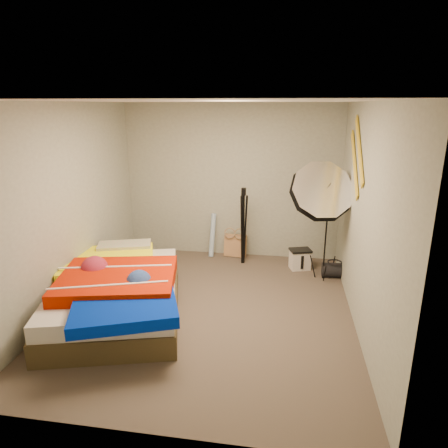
% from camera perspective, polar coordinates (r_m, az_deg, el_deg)
% --- Properties ---
extents(floor, '(4.00, 4.00, 0.00)m').
position_cam_1_polar(floor, '(5.11, -2.21, -12.16)').
color(floor, brown).
rests_on(floor, ground).
extents(ceiling, '(4.00, 4.00, 0.00)m').
position_cam_1_polar(ceiling, '(4.47, -2.58, 17.14)').
color(ceiling, silver).
rests_on(ceiling, wall_back).
extents(wall_back, '(3.50, 0.00, 3.50)m').
position_cam_1_polar(wall_back, '(6.56, 1.05, 6.04)').
color(wall_back, '#9EA392').
rests_on(wall_back, floor).
extents(wall_front, '(3.50, 0.00, 3.50)m').
position_cam_1_polar(wall_front, '(2.82, -10.45, -9.12)').
color(wall_front, '#9EA392').
rests_on(wall_front, floor).
extents(wall_left, '(0.00, 4.00, 4.00)m').
position_cam_1_polar(wall_left, '(5.26, -21.44, 2.18)').
color(wall_left, '#9EA392').
rests_on(wall_left, floor).
extents(wall_right, '(0.00, 4.00, 4.00)m').
position_cam_1_polar(wall_right, '(4.63, 19.37, 0.53)').
color(wall_right, '#9EA392').
rests_on(wall_right, floor).
extents(tote_bag, '(0.39, 0.21, 0.38)m').
position_cam_1_polar(tote_bag, '(6.73, 1.63, -3.09)').
color(tote_bag, tan).
rests_on(tote_bag, floor).
extents(wrapping_roll, '(0.14, 0.22, 0.73)m').
position_cam_1_polar(wrapping_roll, '(6.69, -1.66, -1.59)').
color(wrapping_roll, '#5389C3').
rests_on(wrapping_roll, floor).
extents(camera_case, '(0.34, 0.29, 0.29)m').
position_cam_1_polar(camera_case, '(6.34, 10.79, -5.05)').
color(camera_case, silver).
rests_on(camera_case, floor).
extents(duffel_bag, '(0.36, 0.22, 0.22)m').
position_cam_1_polar(duffel_bag, '(6.17, 15.46, -6.38)').
color(duffel_bag, black).
rests_on(duffel_bag, floor).
extents(wall_stripe_upper, '(0.02, 0.91, 0.78)m').
position_cam_1_polar(wall_stripe_upper, '(5.08, 18.77, 10.02)').
color(wall_stripe_upper, gold).
rests_on(wall_stripe_upper, wall_right).
extents(wall_stripe_lower, '(0.02, 0.91, 0.78)m').
position_cam_1_polar(wall_stripe_lower, '(5.35, 18.14, 8.21)').
color(wall_stripe_lower, gold).
rests_on(wall_stripe_lower, wall_right).
extents(bed, '(2.00, 2.44, 0.61)m').
position_cam_1_polar(bed, '(5.05, -15.03, -9.27)').
color(bed, '#453820').
rests_on(bed, floor).
extents(photo_umbrella, '(1.02, 0.74, 1.83)m').
position_cam_1_polar(photo_umbrella, '(5.59, 13.65, 4.37)').
color(photo_umbrella, black).
rests_on(photo_umbrella, floor).
extents(camera_tripod, '(0.07, 0.07, 1.24)m').
position_cam_1_polar(camera_tripod, '(6.28, 2.78, 0.45)').
color(camera_tripod, black).
rests_on(camera_tripod, floor).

